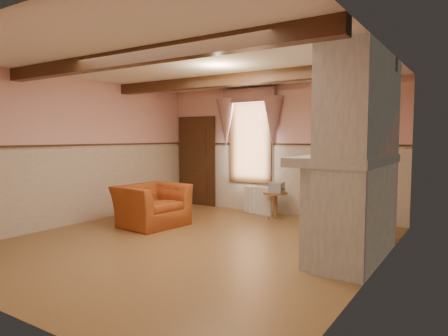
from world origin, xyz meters
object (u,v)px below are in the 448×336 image
Objects in this scene: side_table at (275,205)px; oil_lamp at (354,145)px; armchair at (152,205)px; bowl at (348,152)px; mantel_clock at (357,147)px; radiator at (259,200)px.

oil_lamp is at bearing -36.95° from side_table.
bowl reaches higher than armchair.
mantel_clock is at bearing 90.00° from bowl.
radiator is 1.88× the size of bowl.
bowl is at bearing -42.31° from side_table.
side_table is 0.59m from radiator.
side_table is (1.68, 1.86, -0.11)m from armchair.
side_table is at bearing 146.72° from mantel_clock.
armchair is 4.98× the size of mantel_clock.
oil_lamp reaches higher than radiator.
side_table is at bearing -21.61° from radiator.
radiator is at bearing 151.39° from side_table.
armchair is at bearing -111.57° from radiator.
bowl reaches higher than side_table.
side_table is 1.96× the size of oil_lamp.
mantel_clock is (2.46, -1.56, 1.22)m from radiator.
oil_lamp is (1.95, -1.47, 1.29)m from side_table.
side_table is at bearing -35.78° from armchair.
bowl is (1.95, -1.77, 1.19)m from side_table.
side_table is 1.47× the size of bowl.
mantel_clock is (1.95, -1.28, 1.25)m from side_table.
radiator is at bearing -22.26° from armchair.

